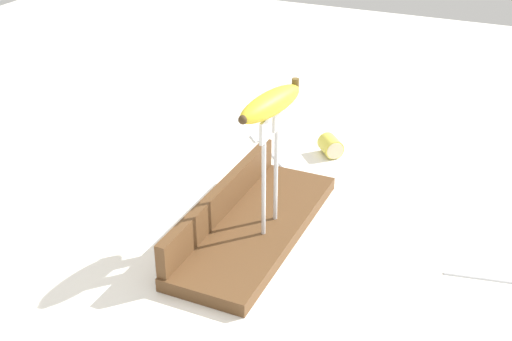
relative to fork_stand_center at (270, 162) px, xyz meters
The scene contains 7 objects.
ground_plane 0.15m from the fork_stand_center, 90.00° to the left, with size 3.00×3.00×0.00m, color white.
wooden_board 0.13m from the fork_stand_center, 90.00° to the left, with size 0.41×0.15×0.02m, color brown.
board_backstop 0.13m from the fork_stand_center, 90.00° to the left, with size 0.40×0.02×0.06m, color brown.
fork_stand_center is the anchor object (origin of this frame).
banana_raised_center 0.10m from the fork_stand_center, 169.90° to the left, with size 0.16×0.07×0.04m.
fork_fallen_near 0.37m from the fork_stand_center, 24.60° to the left, with size 0.14×0.14×0.01m.
banana_chunk_near 0.36m from the fork_stand_center, ahead, with size 0.06×0.06×0.04m.
Camera 1 is at (-0.86, -0.39, 0.63)m, focal length 46.41 mm.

